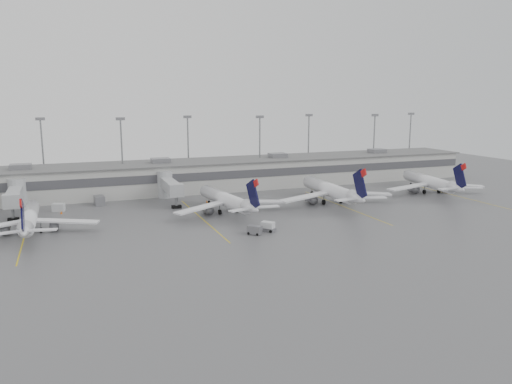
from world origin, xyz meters
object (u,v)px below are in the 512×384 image
object	(u,v)px
jet_mid_left	(227,200)
jet_mid_right	(331,190)
jet_far_left	(29,218)
baggage_tug	(268,228)
jet_far_right	(431,182)

from	to	relation	value
jet_mid_left	jet_mid_right	bearing A→B (deg)	-6.28
jet_far_left	jet_mid_left	size ratio (longest dim) A/B	0.95
jet_far_left	baggage_tug	world-z (taller)	jet_far_left
jet_mid_left	baggage_tug	distance (m)	18.32
jet_mid_left	jet_mid_right	xyz separation A→B (m)	(27.15, 0.63, 0.29)
jet_mid_right	jet_far_right	bearing A→B (deg)	6.62
jet_far_right	jet_mid_right	bearing A→B (deg)	-166.61
jet_far_left	jet_far_right	bearing A→B (deg)	3.53
jet_far_right	baggage_tug	bearing A→B (deg)	-150.33
jet_mid_right	jet_far_right	xyz separation A→B (m)	(32.13, 2.16, -0.20)
jet_mid_left	baggage_tug	size ratio (longest dim) A/B	8.97
jet_far_left	jet_mid_right	distance (m)	68.14
jet_far_right	jet_far_left	bearing A→B (deg)	-167.23
jet_far_left	jet_mid_left	xyz separation A→B (m)	(40.90, 2.85, 0.16)
jet_far_left	baggage_tug	distance (m)	46.09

